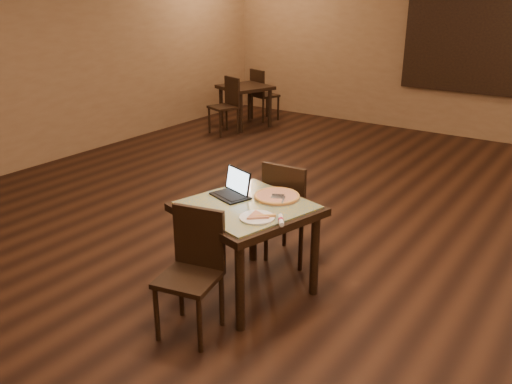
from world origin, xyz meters
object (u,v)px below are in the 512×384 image
Objects in this scene: chair_main_near at (193,264)px; other_table_b at (245,93)px; tiled_table at (247,217)px; chair_main_far at (289,207)px; pizza_pan at (277,198)px; other_table_b_chair_near at (227,102)px; laptop at (234,189)px; other_table_b_chair_far at (262,92)px.

chair_main_near is 6.01m from other_table_b.
other_table_b is (-3.24, 4.45, -0.06)m from tiled_table.
chair_main_far reaches higher than pizza_pan.
chair_main_near is at bearing -35.68° from other_table_b_chair_near.
tiled_table is at bearing -8.42° from laptop.
chair_main_near is at bearing 85.58° from chair_main_far.
tiled_table is 1.20× the size of chair_main_far.
tiled_table is at bearing -34.85° from other_table_b.
pizza_pan is at bearing -32.31° from other_table_b.
tiled_table is 0.29m from pizza_pan.
laptop is (-0.18, 0.72, 0.30)m from chair_main_near.
pizza_pan is at bearing 41.63° from laptop.
other_table_b_chair_far is (-3.27, 4.38, -0.01)m from chair_main_far.
tiled_table is 5.51m from other_table_b.
other_table_b is 1.05× the size of other_table_b_chair_far.
chair_main_far reaches higher than chair_main_near.
chair_main_near is at bearing -58.02° from laptop.
laptop is at bearing -156.11° from pizza_pan.
pizza_pan is at bearing 103.55° from chair_main_far.
other_table_b_chair_far reaches higher than chair_main_near.
tiled_table is at bearing -116.57° from pizza_pan.
other_table_b_chair_far is at bearing -56.66° from chair_main_far.
pizza_pan is at bearing 78.23° from tiled_table.
other_table_b_chair_near reaches higher than tiled_table.
laptop is at bearing -35.97° from other_table_b.
other_table_b_chair_near is 1.09m from other_table_b_chair_far.
other_table_b_chair_far is (-0.05, 1.09, 0.00)m from other_table_b_chair_near.
chair_main_far reaches higher than other_table_b_chair_far.
laptop is 5.79m from other_table_b_chair_far.
chair_main_far is at bearing 86.21° from laptop.
other_table_b is (-3.04, 4.36, -0.22)m from laptop.
other_table_b_chair_far is at bearing 137.96° from tiled_table.
tiled_table is 1.21× the size of other_table_b_chair_far.
laptop is 0.36× the size of other_table_b.
pizza_pan is 4.96m from other_table_b_chair_near.
chair_main_near is at bearing -99.04° from pizza_pan.
laptop is (-0.20, -0.52, 0.29)m from chair_main_far.
chair_main_far is 4.60m from other_table_b_chair_near.
tiled_table is 1.24× the size of chair_main_near.
laptop is 0.35m from pizza_pan.
chair_main_near is 0.97× the size of chair_main_far.
tiled_table is 3.19× the size of laptop.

